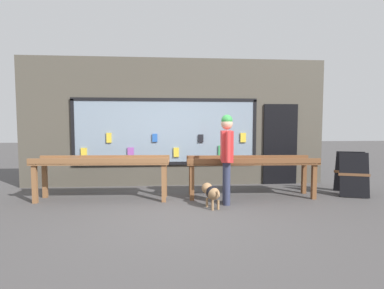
# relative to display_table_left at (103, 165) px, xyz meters

# --- Properties ---
(ground_plane) EXTENTS (40.00, 40.00, 0.00)m
(ground_plane) POSITION_rel_display_table_left_xyz_m (1.58, -0.98, -0.73)
(ground_plane) COLOR #474444
(shopfront_facade) EXTENTS (7.77, 0.29, 3.25)m
(shopfront_facade) POSITION_rel_display_table_left_xyz_m (1.60, 1.41, 0.87)
(shopfront_facade) COLOR #4C473D
(shopfront_facade) RESTS_ON ground_plane
(display_table_left) EXTENTS (2.81, 0.74, 0.91)m
(display_table_left) POSITION_rel_display_table_left_xyz_m (0.00, 0.00, 0.00)
(display_table_left) COLOR brown
(display_table_left) RESTS_ON ground_plane
(display_table_right) EXTENTS (2.81, 0.80, 0.88)m
(display_table_right) POSITION_rel_display_table_left_xyz_m (3.16, 0.00, -0.02)
(display_table_right) COLOR brown
(display_table_right) RESTS_ON ground_plane
(person_browsing) EXTENTS (0.27, 0.69, 1.77)m
(person_browsing) POSITION_rel_display_table_left_xyz_m (2.52, -0.54, 0.32)
(person_browsing) COLOR #2D334C
(person_browsing) RESTS_ON ground_plane
(small_dog) EXTENTS (0.36, 0.58, 0.45)m
(small_dog) POSITION_rel_display_table_left_xyz_m (2.18, -0.78, -0.43)
(small_dog) COLOR #99724C
(small_dog) RESTS_ON ground_plane
(sandwich_board_sign) EXTENTS (0.77, 0.83, 0.96)m
(sandwich_board_sign) POSITION_rel_display_table_left_xyz_m (5.46, -0.01, -0.25)
(sandwich_board_sign) COLOR black
(sandwich_board_sign) RESTS_ON ground_plane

